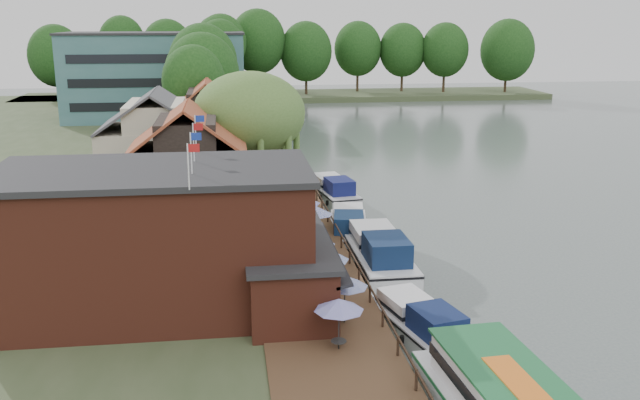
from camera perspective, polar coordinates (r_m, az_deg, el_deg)
name	(u,v)px	position (r m, az deg, el deg)	size (l,w,h in m)	color
ground	(456,302)	(40.66, 10.82, -8.02)	(260.00, 260.00, 0.00)	#4A5654
land_bank	(44,175)	(74.19, -21.24, 1.90)	(50.00, 140.00, 1.00)	#384728
quay_deck	(295,236)	(47.93, -2.05, -2.93)	(6.00, 50.00, 0.10)	#47301E
quay_rail	(333,226)	(48.60, 1.06, -2.12)	(0.20, 49.00, 1.00)	black
pub	(196,238)	(36.19, -9.85, -2.99)	(20.00, 11.00, 7.30)	maroon
hotel_block	(155,76)	(106.28, -13.04, 9.66)	(25.40, 12.40, 12.30)	#38666B
cottage_a	(189,166)	(50.62, -10.47, 2.69)	(8.60, 7.60, 8.50)	black
cottage_b	(157,143)	(60.64, -12.90, 4.49)	(9.60, 8.60, 8.50)	beige
cottage_c	(208,126)	(69.29, -8.97, 5.89)	(7.60, 7.60, 8.50)	black
willow	(250,139)	(55.33, -5.62, 4.86)	(8.60, 8.60, 10.43)	#476B2D
umbrella_0	(339,324)	(31.74, 1.51, -9.88)	(2.22, 2.22, 2.38)	#201C9C
umbrella_1	(345,299)	(34.36, 1.98, -7.92)	(2.25, 2.25, 2.38)	navy
umbrella_2	(326,271)	(37.90, 0.49, -5.73)	(2.45, 2.45, 2.38)	navy
umbrella_3	(315,255)	(40.34, -0.39, -4.46)	(2.30, 2.30, 2.38)	navy
umbrella_4	(307,240)	(43.06, -1.05, -3.23)	(2.14, 2.14, 2.38)	navy
umbrella_5	(316,224)	(46.38, -0.31, -1.92)	(2.18, 2.18, 2.38)	navy
umbrella_6	(303,213)	(49.05, -1.36, -1.01)	(2.40, 2.40, 2.38)	navy
cruiser_0	(419,318)	(35.64, 7.96, -9.36)	(2.87, 8.89, 2.11)	silver
cruiser_1	(379,248)	(44.74, 4.74, -3.87)	(3.52, 10.88, 2.68)	white
cruiser_2	(348,223)	(50.83, 2.29, -1.84)	(3.00, 9.29, 2.23)	silver
cruiser_3	(333,187)	(61.40, 1.06, 1.02)	(2.97, 9.21, 2.21)	silver
bank_tree_0	(194,101)	(76.30, -10.02, 7.81)	(6.53, 6.53, 11.64)	#143811
bank_tree_1	(203,87)	(85.80, -9.38, 8.91)	(8.78, 8.78, 12.71)	#143811
bank_tree_2	(204,77)	(94.65, -9.29, 9.70)	(8.81, 8.81, 13.66)	#143811
bank_tree_3	(221,66)	(111.85, -7.95, 10.57)	(7.36, 7.36, 14.11)	#143811
bank_tree_4	(213,66)	(120.26, -8.60, 10.58)	(7.23, 7.23, 13.16)	#143811
bank_tree_5	(222,57)	(129.89, -7.87, 11.29)	(8.87, 8.87, 14.96)	#143811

